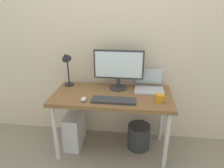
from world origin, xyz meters
name	(u,v)px	position (x,y,z in m)	size (l,w,h in m)	color
ground_plane	(112,148)	(0.00, 0.00, 0.00)	(6.00, 6.00, 0.00)	gray
back_wall	(116,34)	(0.00, 0.36, 1.30)	(4.40, 0.04, 2.60)	beige
desk	(112,100)	(0.00, 0.00, 0.64)	(1.27, 0.60, 0.71)	brown
monitor	(119,67)	(0.05, 0.17, 0.97)	(0.55, 0.20, 0.44)	#333338
laptop	(149,85)	(0.40, 0.19, 0.77)	(0.32, 0.28, 0.22)	#B2B2B7
desk_lamp	(66,62)	(-0.54, 0.17, 1.01)	(0.11, 0.16, 0.42)	#232328
keyboard	(114,100)	(0.04, -0.16, 0.73)	(0.44, 0.14, 0.02)	#333338
mouse	(84,99)	(-0.26, -0.18, 0.73)	(0.06, 0.09, 0.03)	silver
coffee_mug	(160,98)	(0.49, -0.12, 0.76)	(0.11, 0.08, 0.08)	orange
computer_tower	(75,129)	(-0.46, 0.03, 0.21)	(0.18, 0.36, 0.42)	silver
wastebasket	(139,136)	(0.31, 0.07, 0.15)	(0.26, 0.26, 0.30)	#333338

